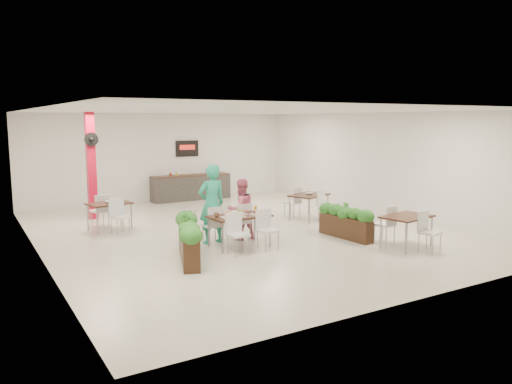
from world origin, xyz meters
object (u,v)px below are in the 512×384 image
service_counter (191,187)px  main_table (239,220)px  diner_man (212,204)px  side_table_a (109,208)px  red_column (91,165)px  side_table_c (407,221)px  diner_woman (241,209)px  side_table_b (309,198)px  planter_left (188,236)px  planter_right (345,219)px

service_counter → main_table: service_counter is taller
service_counter → diner_man: service_counter is taller
diner_man → side_table_a: 3.25m
red_column → side_table_c: (5.51, -7.24, -1.02)m
diner_woman → side_table_b: 3.23m
red_column → side_table_c: bearing=-52.7°
side_table_b → planter_left: bearing=-176.8°
service_counter → planter_left: (-3.30, -7.51, 0.03)m
diner_woman → side_table_c: diner_woman is taller
planter_left → side_table_b: 5.39m
diner_man → planter_right: diner_man is taller
planter_right → diner_man: bearing=158.1°
main_table → planter_left: bearing=-163.1°
side_table_b → side_table_c: same height
main_table → planter_right: size_ratio=0.95×
diner_man → side_table_a: diner_man is taller
diner_man → planter_right: size_ratio=1.09×
red_column → side_table_a: bearing=-89.4°
planter_left → side_table_a: 3.88m
service_counter → diner_man: 6.80m
diner_man → planter_left: size_ratio=0.96×
planter_left → planter_right: 4.20m
planter_left → side_table_b: bearing=25.1°
red_column → side_table_c: red_column is taller
side_table_c → side_table_a: bearing=124.8°
diner_man → diner_woman: size_ratio=1.26×
planter_right → side_table_a: bearing=140.9°
red_column → side_table_a: size_ratio=1.91×
main_table → planter_right: 2.80m
main_table → diner_woman: (0.41, 0.66, 0.12)m
red_column → side_table_a: (0.02, -1.83, -1.02)m
red_column → main_table: 5.72m
side_table_a → planter_right: bearing=-50.6°
service_counter → side_table_c: size_ratio=1.80×
service_counter → side_table_a: bearing=-137.1°
planter_left → diner_man: bearing=45.5°
planter_left → side_table_c: bearing=-18.2°
diner_man → service_counter: bearing=-111.4°
red_column → planter_left: size_ratio=1.61×
main_table → planter_left: (-1.47, -0.45, -0.11)m
red_column → service_counter: red_column is taller
red_column → planter_right: red_column is taller
side_table_a → side_table_c: bearing=-56.0°
planter_right → side_table_a: size_ratio=1.05×
side_table_b → side_table_c: bearing=-112.8°
diner_woman → side_table_c: 3.99m
planter_left → side_table_c: (4.82, -1.59, 0.10)m
side_table_a → side_table_b: 5.76m
main_table → side_table_c: size_ratio=1.00×
service_counter → main_table: (-1.83, -7.06, 0.14)m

